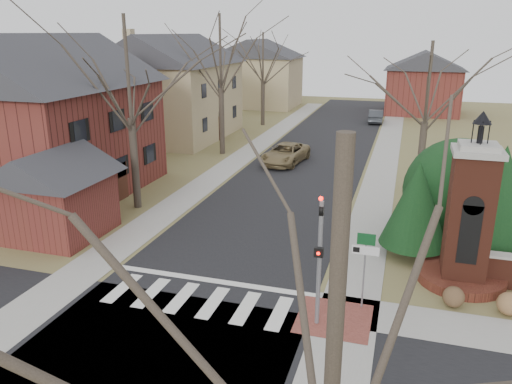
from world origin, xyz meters
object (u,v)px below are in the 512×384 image
(sign_post, at_px, (365,256))
(brick_gate_monument, at_px, (467,229))
(distant_car, at_px, (376,116))
(traffic_signal_pole, at_px, (320,251))
(pickup_truck, at_px, (285,154))

(sign_post, relative_size, brick_gate_monument, 0.42)
(sign_post, xyz_separation_m, distant_car, (-2.19, 37.71, -1.28))
(sign_post, height_order, distant_car, sign_post)
(sign_post, bearing_deg, traffic_signal_pole, -132.43)
(pickup_truck, bearing_deg, brick_gate_monument, -48.19)
(sign_post, height_order, brick_gate_monument, brick_gate_monument)
(brick_gate_monument, height_order, distant_car, brick_gate_monument)
(traffic_signal_pole, relative_size, brick_gate_monument, 0.69)
(pickup_truck, height_order, distant_car, pickup_truck)
(sign_post, xyz_separation_m, brick_gate_monument, (3.41, 3.01, 0.22))
(traffic_signal_pole, xyz_separation_m, sign_post, (1.29, 1.41, -0.64))
(sign_post, xyz_separation_m, pickup_truck, (-7.19, 18.51, -1.24))
(traffic_signal_pole, bearing_deg, pickup_truck, 106.49)
(sign_post, bearing_deg, pickup_truck, 111.24)
(traffic_signal_pole, bearing_deg, sign_post, 47.57)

